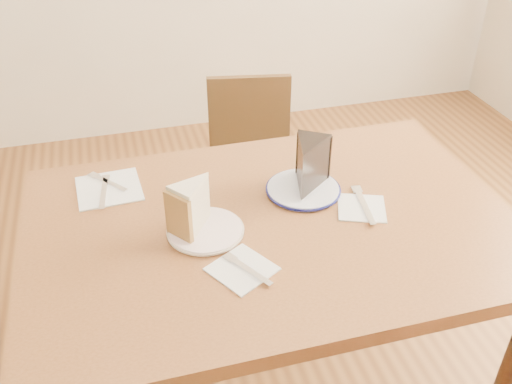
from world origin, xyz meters
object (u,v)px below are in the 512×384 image
object	(u,v)px
table	(271,251)
plate_cream	(206,231)
chair_far	(252,170)
plate_navy	(303,189)
carrot_cake	(195,206)
chocolate_cake	(308,168)

from	to	relation	value
table	plate_cream	world-z (taller)	plate_cream
chair_far	plate_navy	bearing A→B (deg)	97.65
table	plate_navy	bearing A→B (deg)	40.93
table	chair_far	xyz separation A→B (m)	(0.15, 0.75, -0.23)
plate_cream	carrot_cake	bearing A→B (deg)	132.00
chair_far	table	bearing A→B (deg)	89.23
carrot_cake	table	bearing A→B (deg)	47.91
table	carrot_cake	bearing A→B (deg)	175.10
plate_cream	table	bearing A→B (deg)	1.41
chair_far	chocolate_cake	xyz separation A→B (m)	(-0.02, -0.65, 0.40)
carrot_cake	plate_cream	bearing A→B (deg)	4.81
plate_cream	carrot_cake	xyz separation A→B (m)	(-0.02, 0.02, 0.06)
table	chair_far	bearing A→B (deg)	78.79
chair_far	carrot_cake	size ratio (longest dim) A/B	6.75
plate_navy	carrot_cake	size ratio (longest dim) A/B	1.69
plate_cream	chair_far	bearing A→B (deg)	67.27
table	chocolate_cake	world-z (taller)	chocolate_cake
chocolate_cake	plate_cream	bearing A→B (deg)	52.14
plate_navy	chocolate_cake	distance (m)	0.07
table	chocolate_cake	size ratio (longest dim) A/B	9.48
plate_cream	carrot_cake	world-z (taller)	carrot_cake
chair_far	carrot_cake	xyz separation A→B (m)	(-0.33, -0.73, 0.40)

